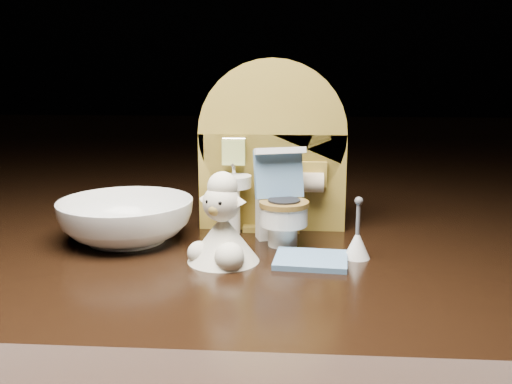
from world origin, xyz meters
TOP-DOWN VIEW (x-y plane):
  - backdrop_panel at (-0.00, 0.06)m, footprint 0.13×0.05m
  - toy_toilet at (0.01, 0.02)m, footprint 0.05×0.06m
  - bath_mat at (0.03, -0.03)m, footprint 0.06×0.05m
  - toilet_brush at (0.07, -0.01)m, footprint 0.02×0.02m
  - plush_lamb at (-0.03, -0.03)m, footprint 0.05×0.06m
  - ceramic_bowl at (-0.12, 0.02)m, footprint 0.12×0.12m

SIDE VIEW (x-z plane):
  - bath_mat at x=0.03m, z-range 0.00..0.00m
  - toilet_brush at x=0.07m, z-range -0.01..0.04m
  - ceramic_bowl at x=-0.12m, z-range 0.00..0.04m
  - plush_lamb at x=-0.03m, z-range -0.01..0.06m
  - toy_toilet at x=0.01m, z-range -0.01..0.07m
  - backdrop_panel at x=0.00m, z-range -0.01..0.14m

